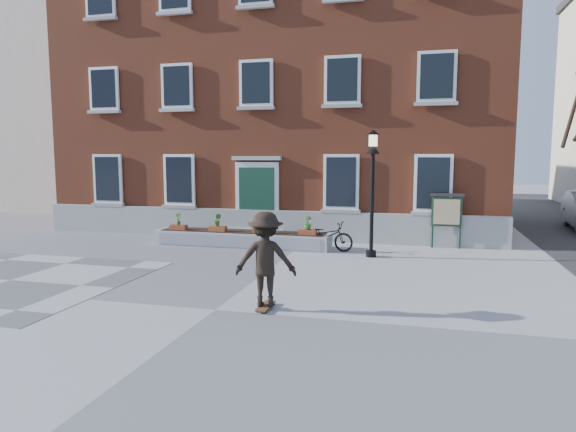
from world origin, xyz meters
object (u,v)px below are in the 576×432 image
(bicycle, at_px, (326,236))
(notice_board, at_px, (447,211))
(skateboarder, at_px, (266,259))
(lamp_post, at_px, (372,175))

(bicycle, height_order, notice_board, notice_board)
(notice_board, height_order, skateboarder, skateboarder)
(lamp_post, xyz_separation_m, skateboarder, (-1.57, -6.06, -1.49))
(lamp_post, bearing_deg, notice_board, 43.37)
(lamp_post, distance_m, notice_board, 3.43)
(lamp_post, bearing_deg, bicycle, 155.42)
(notice_board, bearing_deg, skateboarder, -115.22)
(notice_board, relative_size, skateboarder, 0.93)
(lamp_post, height_order, skateboarder, lamp_post)
(lamp_post, relative_size, skateboarder, 1.94)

